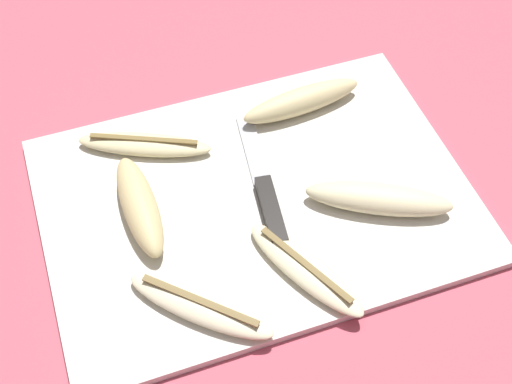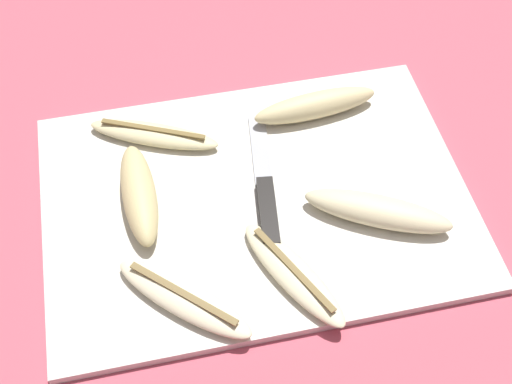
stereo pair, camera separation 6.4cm
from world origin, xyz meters
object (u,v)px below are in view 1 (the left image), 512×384
(banana_spotted_left, at_px, (140,206))
(banana_soft_right, at_px, (145,144))
(banana_pale_long, at_px, (306,269))
(banana_cream_curved, at_px, (379,199))
(knife, at_px, (268,200))
(banana_bright_far, at_px, (201,305))
(banana_ripe_center, at_px, (302,101))

(banana_spotted_left, relative_size, banana_soft_right, 0.90)
(banana_pale_long, bearing_deg, banana_cream_curved, 26.67)
(knife, distance_m, banana_bright_far, 0.16)
(banana_soft_right, bearing_deg, banana_spotted_left, -106.51)
(knife, relative_size, banana_cream_curved, 1.20)
(banana_bright_far, distance_m, banana_soft_right, 0.24)
(banana_bright_far, bearing_deg, banana_cream_curved, 14.86)
(banana_pale_long, bearing_deg, knife, 93.73)
(knife, height_order, banana_soft_right, banana_soft_right)
(banana_spotted_left, relative_size, banana_ripe_center, 0.90)
(banana_cream_curved, xyz_separation_m, banana_soft_right, (-0.24, 0.18, -0.01))
(banana_bright_far, bearing_deg, banana_pale_long, 2.43)
(banana_spotted_left, distance_m, banana_soft_right, 0.10)
(banana_cream_curved, bearing_deg, banana_ripe_center, 98.80)
(banana_bright_far, relative_size, banana_pale_long, 0.92)
(banana_spotted_left, xyz_separation_m, banana_cream_curved, (0.27, -0.08, -0.00))
(banana_bright_far, height_order, banana_soft_right, same)
(banana_spotted_left, height_order, banana_bright_far, banana_spotted_left)
(knife, bearing_deg, banana_soft_right, 139.11)
(banana_bright_far, bearing_deg, banana_soft_right, 90.49)
(banana_soft_right, xyz_separation_m, banana_pale_long, (0.13, -0.24, -0.00))
(knife, bearing_deg, banana_pale_long, -78.98)
(banana_ripe_center, height_order, banana_pale_long, banana_ripe_center)
(banana_spotted_left, height_order, banana_soft_right, banana_spotted_left)
(knife, bearing_deg, banana_bright_far, -129.15)
(banana_soft_right, height_order, banana_pale_long, same)
(banana_pale_long, bearing_deg, banana_bright_far, -177.57)
(banana_soft_right, bearing_deg, banana_ripe_center, -0.05)
(knife, bearing_deg, banana_ripe_center, 61.55)
(knife, distance_m, banana_ripe_center, 0.16)
(knife, xyz_separation_m, banana_ripe_center, (0.10, 0.13, 0.01))
(banana_pale_long, bearing_deg, banana_spotted_left, 137.90)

